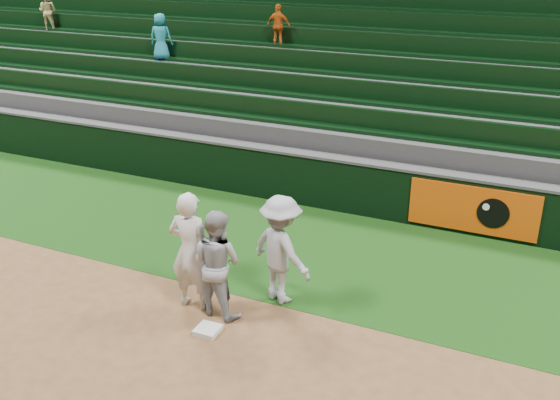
# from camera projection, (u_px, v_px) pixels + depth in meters

# --- Properties ---
(ground) EXTENTS (70.00, 70.00, 0.00)m
(ground) POSITION_uv_depth(u_px,v_px,m) (227.00, 327.00, 9.95)
(ground) COLOR brown
(ground) RESTS_ON ground
(foul_grass) EXTENTS (36.00, 4.20, 0.01)m
(foul_grass) POSITION_uv_depth(u_px,v_px,m) (300.00, 248.00, 12.47)
(foul_grass) COLOR #11360D
(foul_grass) RESTS_ON ground
(first_base) EXTENTS (0.37, 0.37, 0.08)m
(first_base) POSITION_uv_depth(u_px,v_px,m) (208.00, 330.00, 9.80)
(first_base) COLOR white
(first_base) RESTS_ON ground
(first_baseman) EXTENTS (0.78, 0.54, 2.06)m
(first_baseman) POSITION_uv_depth(u_px,v_px,m) (191.00, 251.00, 10.14)
(first_baseman) COLOR silver
(first_baseman) RESTS_ON ground
(baserunner) EXTENTS (0.98, 0.82, 1.83)m
(baserunner) POSITION_uv_depth(u_px,v_px,m) (217.00, 263.00, 10.01)
(baserunner) COLOR #9C9FA6
(baserunner) RESTS_ON ground
(base_coach) EXTENTS (1.40, 1.12, 1.90)m
(base_coach) POSITION_uv_depth(u_px,v_px,m) (281.00, 250.00, 10.33)
(base_coach) COLOR #A7ABB5
(base_coach) RESTS_ON foul_grass
(field_wall) EXTENTS (36.00, 0.45, 1.25)m
(field_wall) POSITION_uv_depth(u_px,v_px,m) (339.00, 183.00, 14.06)
(field_wall) COLOR black
(field_wall) RESTS_ON ground
(stadium_seating) EXTENTS (36.00, 5.95, 5.43)m
(stadium_seating) POSITION_uv_depth(u_px,v_px,m) (386.00, 100.00, 16.82)
(stadium_seating) COLOR #323235
(stadium_seating) RESTS_ON ground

